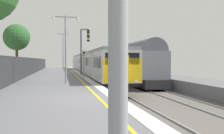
# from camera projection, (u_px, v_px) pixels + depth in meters

# --- Properties ---
(ground) EXTENTS (17.40, 110.00, 1.21)m
(ground) POSITION_uv_depth(u_px,v_px,m) (159.00, 108.00, 12.47)
(ground) COLOR slate
(commuter_train_at_platform) EXTENTS (2.83, 42.25, 3.81)m
(commuter_train_at_platform) POSITION_uv_depth(u_px,v_px,m) (89.00, 63.00, 37.94)
(commuter_train_at_platform) COLOR #B7B7BC
(commuter_train_at_platform) RESTS_ON ground
(freight_train_adjacent_track) EXTENTS (2.60, 25.34, 4.65)m
(freight_train_adjacent_track) POSITION_uv_depth(u_px,v_px,m) (123.00, 62.00, 34.21)
(freight_train_adjacent_track) COLOR #232326
(freight_train_adjacent_track) RESTS_ON ground
(signal_gantry) EXTENTS (1.10, 0.24, 5.40)m
(signal_gantry) POSITION_uv_depth(u_px,v_px,m) (83.00, 46.00, 30.35)
(signal_gantry) COLOR #47474C
(signal_gantry) RESTS_ON ground
(speed_limit_sign) EXTENTS (0.59, 0.08, 2.75)m
(speed_limit_sign) POSITION_uv_depth(u_px,v_px,m) (84.00, 60.00, 25.63)
(speed_limit_sign) COLOR #59595B
(speed_limit_sign) RESTS_ON ground
(platform_lamp_mid) EXTENTS (2.00, 0.20, 5.07)m
(platform_lamp_mid) POSITION_uv_depth(u_px,v_px,m) (66.00, 43.00, 19.50)
(platform_lamp_mid) COLOR #93999E
(platform_lamp_mid) RESTS_ON ground
(platform_lamp_far) EXTENTS (2.00, 0.20, 5.60)m
(platform_lamp_far) POSITION_uv_depth(u_px,v_px,m) (63.00, 49.00, 37.24)
(platform_lamp_far) COLOR #93999E
(platform_lamp_far) RESTS_ON ground
(background_tree_left) EXTENTS (3.56, 3.56, 6.63)m
(background_tree_left) POSITION_uv_depth(u_px,v_px,m) (17.00, 38.00, 35.18)
(background_tree_left) COLOR #473323
(background_tree_left) RESTS_ON ground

